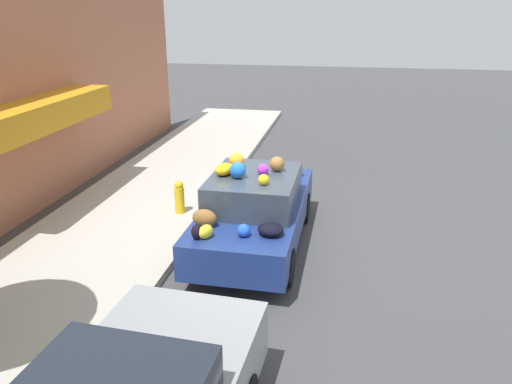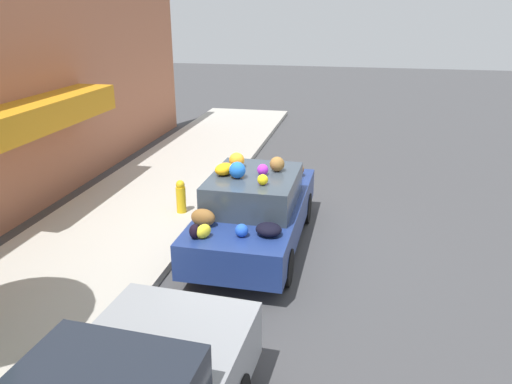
{
  "view_description": "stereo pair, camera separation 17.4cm",
  "coord_description": "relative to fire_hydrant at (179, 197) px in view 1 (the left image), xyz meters",
  "views": [
    {
      "loc": [
        -8.23,
        -1.69,
        4.18
      ],
      "look_at": [
        0.0,
        -0.12,
        1.06
      ],
      "focal_mm": 35.0,
      "sensor_mm": 36.0,
      "label": 1
    },
    {
      "loc": [
        -8.19,
        -1.86,
        4.18
      ],
      "look_at": [
        0.0,
        -0.12,
        1.06
      ],
      "focal_mm": 35.0,
      "sensor_mm": 36.0,
      "label": 2
    }
  ],
  "objects": [
    {
      "name": "art_car",
      "position": [
        -0.94,
        -1.78,
        0.26
      ],
      "size": [
        4.12,
        1.73,
        1.72
      ],
      "rotation": [
        0.0,
        0.0,
        -0.01
      ],
      "color": "navy",
      "rests_on": "ground"
    },
    {
      "name": "ground_plane",
      "position": [
        -0.9,
        -1.66,
        -0.49
      ],
      "size": [
        60.0,
        60.0,
        0.0
      ],
      "primitive_type": "plane",
      "color": "#424244"
    },
    {
      "name": "fire_hydrant",
      "position": [
        0.0,
        0.0,
        0.0
      ],
      "size": [
        0.2,
        0.2,
        0.7
      ],
      "color": "gold",
      "rests_on": "sidewalk_curb"
    },
    {
      "name": "sidewalk_curb",
      "position": [
        -0.9,
        1.04,
        -0.42
      ],
      "size": [
        24.0,
        3.2,
        0.14
      ],
      "color": "#B2ADA3",
      "rests_on": "ground"
    }
  ]
}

